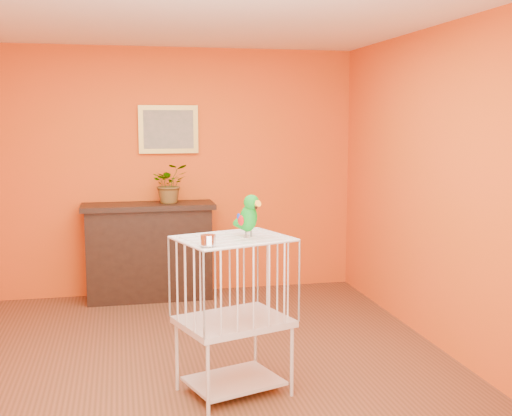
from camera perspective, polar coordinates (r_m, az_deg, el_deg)
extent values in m
plane|color=brown|center=(4.96, -5.38, -14.06)|extent=(4.50, 4.50, 0.00)
plane|color=#E64F15|center=(6.87, -7.74, 3.18)|extent=(4.00, 0.00, 4.00)
plane|color=#E64F15|center=(2.45, 0.49, -5.08)|extent=(4.00, 0.00, 4.00)
plane|color=#E64F15|center=(5.25, 16.64, 1.52)|extent=(0.00, 4.50, 4.50)
plane|color=white|center=(4.67, -5.81, 17.07)|extent=(4.50, 4.50, 0.00)
cube|color=black|center=(6.74, -9.47, -4.04)|extent=(1.26, 0.42, 0.95)
cube|color=black|center=(6.66, -9.56, 0.16)|extent=(1.34, 0.48, 0.05)
cube|color=black|center=(6.56, -9.39, -4.38)|extent=(0.88, 0.02, 0.47)
cube|color=#521D17|center=(6.71, -11.67, -5.08)|extent=(0.05, 0.19, 0.29)
cube|color=#294B25|center=(6.71, -10.95, -5.06)|extent=(0.05, 0.19, 0.29)
cube|color=#521D17|center=(6.71, -10.14, -5.03)|extent=(0.05, 0.19, 0.29)
cube|color=#294B25|center=(6.72, -9.24, -5.00)|extent=(0.05, 0.19, 0.29)
cube|color=#521D17|center=(6.72, -8.35, -4.98)|extent=(0.05, 0.19, 0.29)
imported|color=#26722D|center=(6.63, -7.63, 1.77)|extent=(0.41, 0.45, 0.32)
cube|color=gold|center=(6.82, -7.79, 6.94)|extent=(0.62, 0.03, 0.50)
cube|color=gray|center=(6.80, -7.78, 6.94)|extent=(0.52, 0.01, 0.40)
cube|color=beige|center=(4.52, -1.98, -15.10)|extent=(0.70, 0.62, 0.02)
cube|color=beige|center=(4.38, -2.01, -10.06)|extent=(0.83, 0.73, 0.04)
cube|color=beige|center=(4.24, -2.05, -2.74)|extent=(0.83, 0.73, 0.01)
cylinder|color=beige|center=(4.13, -4.29, -15.06)|extent=(0.03, 0.03, 0.48)
cylinder|color=beige|center=(4.42, 3.21, -13.48)|extent=(0.03, 0.03, 0.48)
cylinder|color=beige|center=(4.54, -7.05, -12.96)|extent=(0.03, 0.03, 0.48)
cylinder|color=beige|center=(4.81, -0.05, -11.70)|extent=(0.03, 0.03, 0.48)
cylinder|color=silver|center=(3.95, -4.27, -2.88)|extent=(0.10, 0.10, 0.07)
cylinder|color=#59544C|center=(4.25, -0.92, -2.38)|extent=(0.01, 0.01, 0.04)
cylinder|color=#59544C|center=(4.28, -0.44, -2.32)|extent=(0.01, 0.01, 0.04)
ellipsoid|color=#088819|center=(4.25, -0.68, -0.92)|extent=(0.17, 0.19, 0.21)
ellipsoid|color=#088819|center=(4.21, -0.41, 0.51)|extent=(0.14, 0.14, 0.10)
cone|color=orange|center=(4.17, 0.00, 0.30)|extent=(0.07, 0.08, 0.07)
cone|color=black|center=(4.19, -0.10, 0.06)|extent=(0.03, 0.03, 0.03)
sphere|color=black|center=(4.17, -0.63, 0.60)|extent=(0.01, 0.01, 0.01)
sphere|color=black|center=(4.22, 0.12, 0.67)|extent=(0.01, 0.01, 0.01)
ellipsoid|color=#A50C0C|center=(4.22, -1.36, -1.10)|extent=(0.05, 0.07, 0.07)
ellipsoid|color=navy|center=(4.29, -0.16, -0.95)|extent=(0.05, 0.07, 0.07)
cone|color=#088819|center=(4.31, -1.24, -1.71)|extent=(0.12, 0.16, 0.11)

